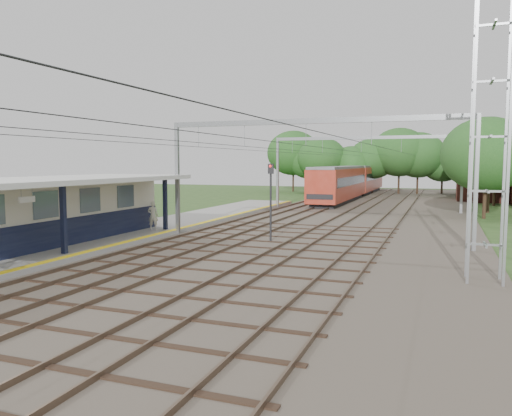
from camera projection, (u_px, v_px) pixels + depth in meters
The scene contains 14 objects.
ground at pixel (80, 309), 15.50m from camera, with size 160.00×160.00×0.00m, color #2D4C1E.
ballast_bed at pixel (360, 216), 42.06m from camera, with size 18.00×90.00×0.10m, color #473D33.
platform at pixel (135, 233), 31.16m from camera, with size 5.00×52.00×0.35m, color gray.
yellow_stripe at pixel (166, 232), 30.36m from camera, with size 0.45×52.00×0.01m, color yellow.
station_building at pixel (30, 213), 24.95m from camera, with size 3.41×18.00×3.40m.
canopy at pixel (30, 182), 23.48m from camera, with size 6.40×20.00×3.44m.
rail_tracks at pixel (331, 213), 42.93m from camera, with size 11.80×88.00×0.15m.
catenary_system at pixel (344, 150), 37.38m from camera, with size 17.22×88.00×7.00m.
lattice_pylon at pixel (490, 123), 18.21m from camera, with size 1.30×1.30×12.00m.
tree_band at pixel (391, 160), 66.96m from camera, with size 31.72×30.88×8.82m.
house_far at pixel (494, 174), 58.08m from camera, with size 8.00×6.12×8.66m.
person at pixel (153, 216), 31.24m from camera, with size 0.65×0.43×1.78m, color silver.
train at pixel (354, 180), 65.10m from camera, with size 3.07×38.20×4.02m.
signal_post at pixel (271, 193), 28.15m from camera, with size 0.33×0.29×4.49m.
Camera 1 is at (10.46, -12.26, 4.56)m, focal length 35.00 mm.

